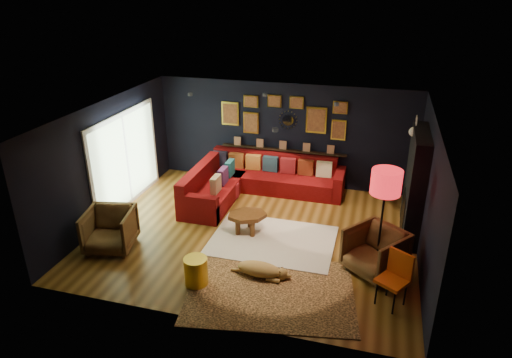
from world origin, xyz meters
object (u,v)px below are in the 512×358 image
(armchair_right, at_px, (375,249))
(orange_chair, at_px, (396,275))
(armchair_left, at_px, (110,228))
(pouf, at_px, (228,189))
(coffee_table, at_px, (247,217))
(floor_lamp, at_px, (386,186))
(sectional, at_px, (250,182))
(dog, at_px, (259,267))
(gold_stool, at_px, (196,271))

(armchair_right, xyz_separation_m, orange_chair, (0.34, -0.82, 0.08))
(armchair_left, distance_m, armchair_right, 5.04)
(pouf, height_order, armchair_left, armchair_left)
(coffee_table, height_order, floor_lamp, floor_lamp)
(sectional, relative_size, pouf, 6.33)
(floor_lamp, bearing_deg, coffee_table, 168.97)
(floor_lamp, height_order, dog, floor_lamp)
(armchair_right, height_order, floor_lamp, floor_lamp)
(orange_chair, bearing_deg, pouf, 174.59)
(coffee_table, distance_m, orange_chair, 3.31)
(sectional, relative_size, armchair_left, 3.74)
(gold_stool, height_order, floor_lamp, floor_lamp)
(pouf, bearing_deg, orange_chair, -37.89)
(sectional, relative_size, floor_lamp, 1.77)
(gold_stool, xyz_separation_m, orange_chair, (3.29, 0.40, 0.29))
(armchair_left, bearing_deg, sectional, 46.14)
(armchair_left, distance_m, floor_lamp, 5.24)
(sectional, bearing_deg, floor_lamp, -36.82)
(gold_stool, bearing_deg, armchair_right, 22.42)
(armchair_right, relative_size, dog, 0.84)
(gold_stool, bearing_deg, coffee_table, 79.64)
(pouf, xyz_separation_m, floor_lamp, (3.59, -2.02, 1.43))
(armchair_right, bearing_deg, floor_lamp, 112.29)
(sectional, distance_m, pouf, 0.58)
(armchair_left, bearing_deg, armchair_right, -5.15)
(sectional, relative_size, coffee_table, 3.34)
(coffee_table, distance_m, pouf, 1.78)
(sectional, distance_m, armchair_left, 3.66)
(pouf, xyz_separation_m, armchair_left, (-1.46, -2.80, 0.25))
(armchair_right, xyz_separation_m, dog, (-1.96, -0.70, -0.27))
(coffee_table, distance_m, floor_lamp, 2.98)
(gold_stool, xyz_separation_m, dog, (0.99, 0.52, -0.07))
(pouf, distance_m, armchair_right, 4.18)
(orange_chair, bearing_deg, armchair_left, -149.90)
(coffee_table, relative_size, dog, 0.92)
(gold_stool, relative_size, floor_lamp, 0.27)
(armchair_right, relative_size, orange_chair, 1.00)
(sectional, xyz_separation_m, coffee_table, (0.46, -1.82, 0.04))
(pouf, height_order, orange_chair, orange_chair)
(sectional, xyz_separation_m, armchair_right, (3.06, -2.51, 0.14))
(pouf, height_order, gold_stool, gold_stool)
(coffee_table, relative_size, gold_stool, 1.98)
(pouf, relative_size, armchair_left, 0.59)
(floor_lamp, distance_m, dog, 2.63)
(floor_lamp, relative_size, dog, 1.74)
(pouf, xyz_separation_m, orange_chair, (3.88, -3.02, 0.34))
(gold_stool, distance_m, orange_chair, 3.33)
(sectional, xyz_separation_m, dog, (1.11, -3.21, -0.13))
(armchair_right, relative_size, floor_lamp, 0.48)
(coffee_table, height_order, orange_chair, orange_chair)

